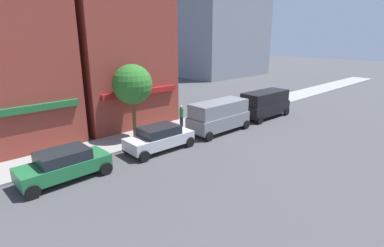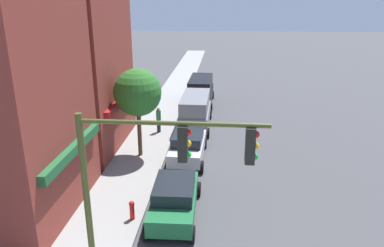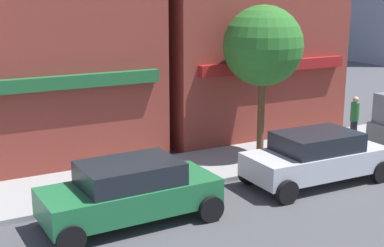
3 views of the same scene
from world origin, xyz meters
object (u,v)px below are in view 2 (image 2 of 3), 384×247
Objects in this scene: street_tree at (138,93)px; van_grey at (195,110)px; sedan_silver at (188,145)px; fire_hydrant at (132,209)px; sedan_green at (175,198)px; van_black at (201,90)px; traffic_signal at (150,177)px; pedestrian_green_top at (159,119)px.

van_grey is at bearing -26.38° from street_tree.
fire_hydrant is at bearing 167.09° from sedan_silver.
van_grey reaches higher than sedan_silver.
sedan_green is 7.27m from street_tree.
sedan_green is at bearing -179.04° from van_black.
street_tree is at bearing 167.50° from van_black.
van_black is (22.89, 0.09, -3.21)m from traffic_signal.
fire_hydrant is (-18.34, 1.70, -0.67)m from van_black.
van_grey is 5.96× the size of fire_hydrant.
street_tree is (6.64, 1.10, 3.29)m from fire_hydrant.
traffic_signal is 1.24× the size of van_grey.
fire_hydrant is (4.55, 1.79, -3.88)m from traffic_signal.
fire_hydrant is at bearing 21.47° from traffic_signal.
sedan_silver is at bearing -1.28° from sedan_green.
van_grey is 12.42m from fire_hydrant.
van_black is 2.84× the size of pedestrian_green_top.
sedan_green is 10.22m from pedestrian_green_top.
sedan_green is 6.00m from sedan_silver.
sedan_silver is 4.15m from street_tree.
sedan_green is at bearing -154.86° from street_tree.
traffic_signal reaches higher than van_grey.
van_black reaches higher than sedan_silver.
van_grey is 0.98× the size of street_tree.
sedan_green is 1.84m from fire_hydrant.
van_black is at bearing 0.51° from van_grey.
traffic_signal is 23.11m from van_black.
sedan_green is at bearing -68.49° from fire_hydrant.
sedan_green is 11.62m from van_grey.
pedestrian_green_top reaches higher than sedan_silver.
sedan_silver is 0.88× the size of van_black.
van_black is at bearing -5.30° from fire_hydrant.
van_black is 18.43m from fire_hydrant.
van_black is 5.98× the size of fire_hydrant.
van_grey is 6.82m from street_tree.
pedestrian_green_top is (3.93, 2.38, 0.23)m from sedan_silver.
street_tree reaches higher than pedestrian_green_top.
van_grey is at bearing 0.30° from traffic_signal.
traffic_signal is at bearing -128.28° from pedestrian_green_top.
traffic_signal is 1.40× the size of sedan_silver.
van_black is (17.67, -0.00, 0.44)m from sedan_green.
traffic_signal is 11.57m from street_tree.
sedan_silver is 6.89m from fire_hydrant.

